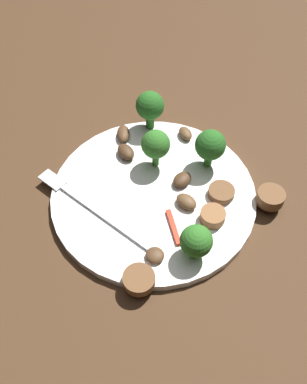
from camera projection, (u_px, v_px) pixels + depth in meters
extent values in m
plane|color=#422B19|center=(153.00, 197.00, 0.53)|extent=(1.40, 1.40, 0.00)
cylinder|color=white|center=(153.00, 195.00, 0.53)|extent=(0.25, 0.25, 0.01)
cube|color=silver|center=(104.00, 217.00, 0.50)|extent=(0.14, 0.03, 0.00)
cube|color=silver|center=(52.00, 180.00, 0.54)|extent=(0.04, 0.02, 0.00)
cylinder|color=#347525|center=(195.00, 250.00, 0.47)|extent=(0.01, 0.01, 0.02)
sphere|color=#2D6B23|center=(196.00, 241.00, 0.45)|extent=(0.04, 0.04, 0.04)
cylinder|color=#347525|center=(156.00, 157.00, 0.54)|extent=(0.01, 0.01, 0.03)
sphere|color=#2D6B23|center=(156.00, 144.00, 0.52)|extent=(0.04, 0.04, 0.04)
cylinder|color=#296420|center=(150.00, 119.00, 0.59)|extent=(0.01, 0.01, 0.03)
sphere|color=#235B1E|center=(150.00, 106.00, 0.57)|extent=(0.04, 0.04, 0.04)
cylinder|color=#296420|center=(208.00, 158.00, 0.54)|extent=(0.01, 0.01, 0.03)
sphere|color=#235B1E|center=(210.00, 145.00, 0.52)|extent=(0.04, 0.04, 0.04)
cylinder|color=brown|center=(221.00, 192.00, 0.52)|extent=(0.04, 0.04, 0.01)
cylinder|color=brown|center=(270.00, 197.00, 0.51)|extent=(0.04, 0.04, 0.02)
cylinder|color=brown|center=(139.00, 280.00, 0.45)|extent=(0.04, 0.04, 0.01)
cylinder|color=brown|center=(213.00, 216.00, 0.50)|extent=(0.03, 0.03, 0.01)
ellipsoid|color=#422B19|center=(126.00, 152.00, 0.56)|extent=(0.03, 0.02, 0.01)
ellipsoid|color=brown|center=(185.00, 133.00, 0.58)|extent=(0.03, 0.02, 0.01)
ellipsoid|color=#4C331E|center=(123.00, 134.00, 0.58)|extent=(0.04, 0.03, 0.01)
ellipsoid|color=#422B19|center=(182.00, 180.00, 0.53)|extent=(0.03, 0.03, 0.01)
ellipsoid|color=brown|center=(186.00, 202.00, 0.51)|extent=(0.03, 0.02, 0.01)
ellipsoid|color=#4C331E|center=(155.00, 255.00, 0.47)|extent=(0.03, 0.03, 0.01)
cube|color=red|center=(173.00, 227.00, 0.49)|extent=(0.05, 0.03, 0.00)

